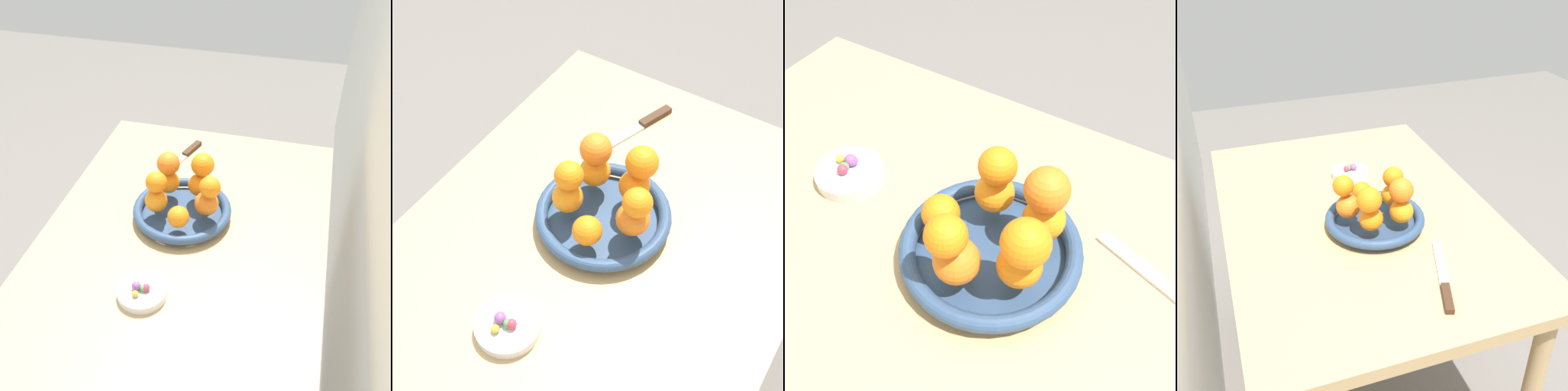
# 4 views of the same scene
# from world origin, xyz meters

# --- Properties ---
(ground_plane) EXTENTS (6.00, 6.00, 0.00)m
(ground_plane) POSITION_xyz_m (0.00, 0.00, 0.00)
(ground_plane) COLOR slate
(dining_table) EXTENTS (1.10, 0.76, 0.74)m
(dining_table) POSITION_xyz_m (0.00, 0.00, 0.65)
(dining_table) COLOR tan
(dining_table) RESTS_ON ground_plane
(fruit_bowl) EXTENTS (0.27, 0.27, 0.04)m
(fruit_bowl) POSITION_xyz_m (-0.09, -0.02, 0.76)
(fruit_bowl) COLOR navy
(fruit_bowl) RESTS_ON dining_table
(candy_dish) EXTENTS (0.12, 0.12, 0.02)m
(candy_dish) POSITION_xyz_m (0.20, -0.04, 0.75)
(candy_dish) COLOR silver
(candy_dish) RESTS_ON dining_table
(orange_0) EXTENTS (0.06, 0.06, 0.06)m
(orange_0) POSITION_xyz_m (-0.15, 0.01, 0.81)
(orange_0) COLOR orange
(orange_0) RESTS_ON fruit_bowl
(orange_1) EXTENTS (0.06, 0.06, 0.06)m
(orange_1) POSITION_xyz_m (-0.15, -0.08, 0.81)
(orange_1) COLOR orange
(orange_1) RESTS_ON fruit_bowl
(orange_2) EXTENTS (0.06, 0.06, 0.06)m
(orange_2) POSITION_xyz_m (-0.06, -0.09, 0.81)
(orange_2) COLOR orange
(orange_2) RESTS_ON fruit_bowl
(orange_3) EXTENTS (0.06, 0.06, 0.06)m
(orange_3) POSITION_xyz_m (-0.01, -0.01, 0.81)
(orange_3) COLOR orange
(orange_3) RESTS_ON fruit_bowl
(orange_4) EXTENTS (0.07, 0.07, 0.07)m
(orange_4) POSITION_xyz_m (-0.08, 0.05, 0.81)
(orange_4) COLOR orange
(orange_4) RESTS_ON fruit_bowl
(orange_5) EXTENTS (0.07, 0.07, 0.07)m
(orange_5) POSITION_xyz_m (-0.16, 0.02, 0.88)
(orange_5) COLOR orange
(orange_5) RESTS_ON orange_0
(orange_6) EXTENTS (0.06, 0.06, 0.06)m
(orange_6) POSITION_xyz_m (-0.06, -0.08, 0.87)
(orange_6) COLOR orange
(orange_6) RESTS_ON orange_2
(orange_7) EXTENTS (0.06, 0.06, 0.06)m
(orange_7) POSITION_xyz_m (-0.07, 0.06, 0.87)
(orange_7) COLOR orange
(orange_7) RESTS_ON orange_4
(orange_8) EXTENTS (0.06, 0.06, 0.06)m
(orange_8) POSITION_xyz_m (-0.15, -0.07, 0.88)
(orange_8) COLOR orange
(orange_8) RESTS_ON orange_1
(candy_ball_0) EXTENTS (0.02, 0.02, 0.02)m
(candy_ball_0) POSITION_xyz_m (0.21, -0.05, 0.77)
(candy_ball_0) COLOR #8C4C99
(candy_ball_0) RESTS_ON candy_dish
(candy_ball_1) EXTENTS (0.02, 0.02, 0.02)m
(candy_ball_1) POSITION_xyz_m (0.21, -0.03, 0.77)
(candy_ball_1) COLOR #C6384C
(candy_ball_1) RESTS_ON candy_dish
(candy_ball_2) EXTENTS (0.02, 0.02, 0.02)m
(candy_ball_2) POSITION_xyz_m (0.21, -0.05, 0.77)
(candy_ball_2) COLOR #8C4C99
(candy_ball_2) RESTS_ON candy_dish
(candy_ball_3) EXTENTS (0.02, 0.02, 0.02)m
(candy_ball_3) POSITION_xyz_m (0.21, -0.04, 0.77)
(candy_ball_3) COLOR #4C9947
(candy_ball_3) RESTS_ON candy_dish
(candy_ball_4) EXTENTS (0.02, 0.02, 0.02)m
(candy_ball_4) POSITION_xyz_m (0.23, -0.05, 0.77)
(candy_ball_4) COLOR gold
(candy_ball_4) RESTS_ON candy_dish
(knife) EXTENTS (0.25, 0.10, 0.01)m
(knife) POSITION_xyz_m (-0.36, -0.10, 0.75)
(knife) COLOR #3F2819
(knife) RESTS_ON dining_table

